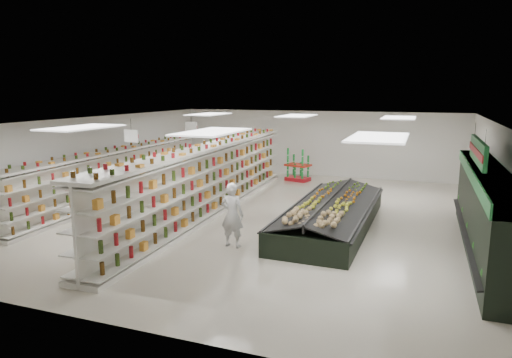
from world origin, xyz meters
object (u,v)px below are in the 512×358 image
at_px(soda_endcap, 298,166).
at_px(shopper_background, 195,171).
at_px(shopper_main, 232,215).
at_px(gondola_center, 210,182).
at_px(produce_island, 331,213).
at_px(gondola_left, 117,177).

xyz_separation_m(soda_endcap, shopper_background, (-3.68, -3.30, 0.10)).
bearing_deg(shopper_main, shopper_background, -52.26).
bearing_deg(shopper_main, gondola_center, -52.12).
xyz_separation_m(shopper_main, shopper_background, (-4.43, 6.32, -0.11)).
distance_m(gondola_center, shopper_background, 4.02).
bearing_deg(soda_endcap, produce_island, -67.09).
xyz_separation_m(gondola_center, produce_island, (4.31, -0.33, -0.62)).
bearing_deg(shopper_main, produce_island, -126.09).
relative_size(gondola_left, produce_island, 1.70).
distance_m(gondola_left, shopper_main, 7.28).
height_order(gondola_center, shopper_main, gondola_center).
bearing_deg(gondola_left, gondola_center, -8.54).
height_order(soda_endcap, shopper_background, shopper_background).
distance_m(produce_island, soda_endcap, 7.51).
bearing_deg(gondola_left, shopper_main, -30.75).
distance_m(gondola_left, gondola_center, 4.24).
bearing_deg(produce_island, shopper_main, -128.79).
xyz_separation_m(soda_endcap, shopper_main, (0.75, -9.62, 0.21)).
bearing_deg(gondola_center, produce_island, -5.92).
relative_size(gondola_left, shopper_background, 7.27).
relative_size(gondola_left, shopper_main, 6.37).
bearing_deg(gondola_left, soda_endcap, 45.80).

